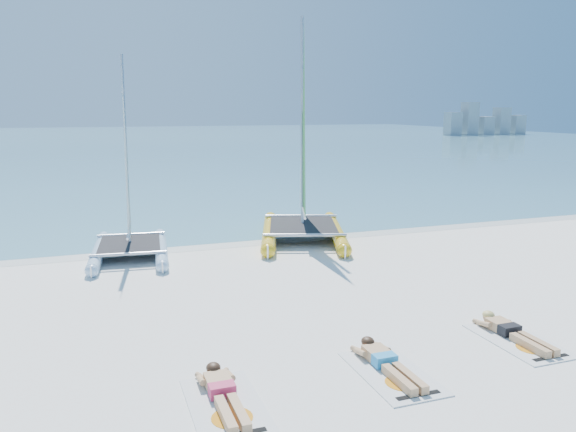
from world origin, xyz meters
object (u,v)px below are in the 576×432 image
(sunbather_a, at_px, (223,392))
(sunbather_c, at_px, (511,331))
(catamaran_yellow, at_px, (302,165))
(towel_a, at_px, (226,406))
(towel_b, at_px, (392,373))
(towel_c, at_px, (518,341))
(sunbather_b, at_px, (386,361))
(catamaran_blue, at_px, (127,195))

(sunbather_a, height_order, sunbather_c, same)
(sunbather_c, bearing_deg, catamaran_yellow, 93.69)
(towel_a, distance_m, towel_b, 2.65)
(towel_c, xyz_separation_m, sunbather_c, (-0.00, 0.19, 0.11))
(towel_b, relative_size, sunbather_b, 1.07)
(towel_b, bearing_deg, towel_c, 7.16)
(catamaran_blue, bearing_deg, catamaran_yellow, 14.26)
(catamaran_blue, distance_m, catamaran_yellow, 5.54)
(sunbather_a, height_order, towel_b, sunbather_a)
(towel_a, bearing_deg, sunbather_b, 6.15)
(catamaran_blue, relative_size, sunbather_c, 3.32)
(catamaran_blue, relative_size, sunbather_a, 3.32)
(catamaran_yellow, bearing_deg, towel_c, -67.82)
(towel_b, bearing_deg, catamaran_blue, 110.67)
(sunbather_a, relative_size, sunbather_c, 1.00)
(catamaran_blue, height_order, sunbather_a, catamaran_blue)
(sunbather_b, relative_size, towel_c, 0.93)
(sunbather_a, distance_m, towel_c, 5.39)
(towel_a, xyz_separation_m, sunbather_b, (2.65, 0.29, 0.11))
(catamaran_yellow, xyz_separation_m, towel_a, (-4.80, -9.65, -2.25))
(sunbather_b, bearing_deg, sunbather_a, -177.98)
(sunbather_a, xyz_separation_m, towel_b, (2.65, -0.10, -0.11))
(sunbather_b, bearing_deg, catamaran_yellow, 77.06)
(towel_b, relative_size, towel_c, 1.00)
(towel_b, relative_size, sunbather_c, 1.07)
(catamaran_blue, height_order, sunbather_b, catamaran_blue)
(catamaran_yellow, height_order, towel_c, catamaran_yellow)
(sunbather_c, bearing_deg, towel_c, -90.00)
(towel_a, xyz_separation_m, towel_b, (2.65, 0.09, 0.00))
(towel_b, height_order, sunbather_b, sunbather_b)
(catamaran_yellow, distance_m, sunbather_b, 9.84)
(sunbather_a, relative_size, towel_b, 0.93)
(towel_b, bearing_deg, sunbather_c, 11.09)
(catamaran_yellow, xyz_separation_m, sunbather_b, (-2.15, -9.36, -2.14))
(catamaran_yellow, distance_m, sunbather_a, 10.82)
(towel_a, relative_size, sunbather_a, 1.07)
(sunbather_a, bearing_deg, towel_c, 2.60)
(towel_b, xyz_separation_m, towel_c, (2.73, 0.34, 0.00))
(towel_c, bearing_deg, sunbather_c, 90.00)
(towel_b, xyz_separation_m, sunbather_c, (2.73, 0.54, 0.11))
(catamaran_blue, distance_m, towel_b, 9.51)
(sunbather_a, height_order, towel_c, sunbather_a)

